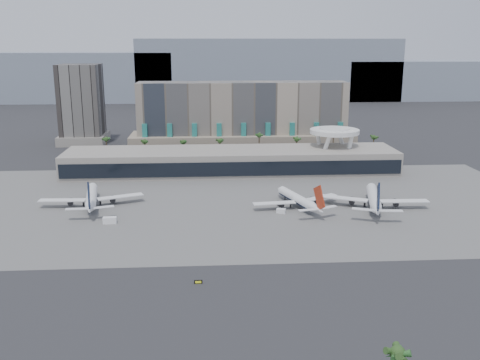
{
  "coord_description": "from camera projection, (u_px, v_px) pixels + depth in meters",
  "views": [
    {
      "loc": [
        -12.72,
        -160.28,
        65.37
      ],
      "look_at": [
        -0.02,
        40.0,
        13.8
      ],
      "focal_mm": 40.0,
      "sensor_mm": 36.0,
      "label": 1
    }
  ],
  "objects": [
    {
      "name": "ground",
      "position": [
        248.0,
        252.0,
        171.97
      ],
      "size": [
        900.0,
        900.0,
        0.0
      ],
      "primitive_type": "plane",
      "color": "#232326",
      "rests_on": "ground"
    },
    {
      "name": "apron_pad",
      "position": [
        238.0,
        203.0,
        225.12
      ],
      "size": [
        260.0,
        130.0,
        0.06
      ],
      "primitive_type": "cube",
      "color": "#5B5B59",
      "rests_on": "ground"
    },
    {
      "name": "mountain_ridge",
      "position": [
        241.0,
        74.0,
        620.54
      ],
      "size": [
        680.0,
        60.0,
        70.0
      ],
      "color": "gray",
      "rests_on": "ground"
    },
    {
      "name": "hotel",
      "position": [
        242.0,
        122.0,
        336.99
      ],
      "size": [
        140.0,
        30.0,
        42.0
      ],
      "color": "tan",
      "rests_on": "ground"
    },
    {
      "name": "office_tower",
      "position": [
        82.0,
        109.0,
        353.75
      ],
      "size": [
        30.0,
        30.0,
        52.0
      ],
      "color": "black",
      "rests_on": "ground"
    },
    {
      "name": "terminal",
      "position": [
        232.0,
        160.0,
        276.52
      ],
      "size": [
        170.0,
        32.5,
        14.5
      ],
      "color": "#A7A093",
      "rests_on": "ground"
    },
    {
      "name": "saucer_structure",
      "position": [
        334.0,
        134.0,
        282.87
      ],
      "size": [
        26.0,
        26.0,
        21.89
      ],
      "color": "white",
      "rests_on": "ground"
    },
    {
      "name": "palm_row",
      "position": [
        241.0,
        140.0,
        309.94
      ],
      "size": [
        157.8,
        2.8,
        13.1
      ],
      "color": "brown",
      "rests_on": "ground"
    },
    {
      "name": "airliner_left",
      "position": [
        91.0,
        197.0,
        219.52
      ],
      "size": [
        41.89,
        43.46,
        15.1
      ],
      "rotation": [
        0.0,
        0.0,
        0.17
      ],
      "color": "white",
      "rests_on": "ground"
    },
    {
      "name": "airliner_centre",
      "position": [
        298.0,
        199.0,
        218.0
      ],
      "size": [
        36.94,
        38.21,
        13.67
      ],
      "rotation": [
        0.0,
        0.0,
        0.32
      ],
      "color": "white",
      "rests_on": "ground"
    },
    {
      "name": "airliner_right",
      "position": [
        374.0,
        199.0,
        217.32
      ],
      "size": [
        43.1,
        44.76,
        15.7
      ],
      "rotation": [
        0.0,
        0.0,
        -0.24
      ],
      "color": "white",
      "rests_on": "ground"
    },
    {
      "name": "service_vehicle_a",
      "position": [
        110.0,
        220.0,
        199.24
      ],
      "size": [
        5.13,
        2.78,
        2.43
      ],
      "primitive_type": "cube",
      "rotation": [
        0.0,
        0.0,
        0.07
      ],
      "color": "white",
      "rests_on": "ground"
    },
    {
      "name": "service_vehicle_b",
      "position": [
        281.0,
        211.0,
        211.25
      ],
      "size": [
        4.0,
        2.99,
        1.83
      ],
      "primitive_type": "cube",
      "rotation": [
        0.0,
        0.0,
        -0.3
      ],
      "color": "white",
      "rests_on": "ground"
    },
    {
      "name": "taxiway_sign",
      "position": [
        198.0,
        282.0,
        149.46
      ],
      "size": [
        2.32,
        0.42,
        1.05
      ],
      "rotation": [
        0.0,
        0.0,
        0.02
      ],
      "color": "black",
      "rests_on": "ground"
    }
  ]
}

